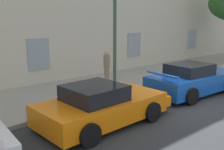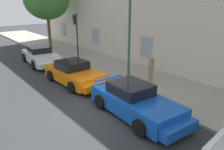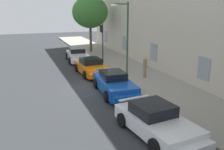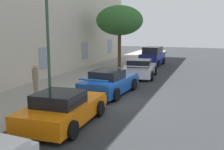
{
  "view_description": "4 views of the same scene",
  "coord_description": "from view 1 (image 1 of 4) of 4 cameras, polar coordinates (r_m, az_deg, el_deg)",
  "views": [
    {
      "loc": [
        -8.88,
        -5.74,
        3.34
      ],
      "look_at": [
        -2.39,
        1.78,
        1.18
      ],
      "focal_mm": 43.1,
      "sensor_mm": 36.0,
      "label": 1
    },
    {
      "loc": [
        7.62,
        -5.65,
        4.8
      ],
      "look_at": [
        -1.25,
        1.41,
        0.99
      ],
      "focal_mm": 35.83,
      "sensor_mm": 36.0,
      "label": 2
    },
    {
      "loc": [
        15.79,
        -5.04,
        5.5
      ],
      "look_at": [
        0.65,
        0.72,
        1.03
      ],
      "focal_mm": 39.81,
      "sensor_mm": 36.0,
      "label": 3
    },
    {
      "loc": [
        -12.7,
        -4.62,
        3.66
      ],
      "look_at": [
        0.72,
        0.27,
        1.18
      ],
      "focal_mm": 44.0,
      "sensor_mm": 36.0,
      "label": 4
    }
  ],
  "objects": [
    {
      "name": "ground_plane",
      "position": [
        11.09,
        15.61,
        -5.74
      ],
      "size": [
        80.0,
        80.0,
        0.0
      ],
      "primitive_type": "plane",
      "color": "#2B2D30"
    },
    {
      "name": "sidewalk",
      "position": [
        13.62,
        1.35,
        -1.63
      ],
      "size": [
        60.0,
        4.25,
        0.14
      ],
      "primitive_type": "cube",
      "color": "gray",
      "rests_on": "ground"
    },
    {
      "name": "pedestrian_admiring",
      "position": [
        12.88,
        -1.12,
        1.77
      ],
      "size": [
        0.37,
        0.37,
        1.65
      ],
      "color": "#8C7259",
      "rests_on": "sidewalk"
    },
    {
      "name": "sportscar_yellow_flank",
      "position": [
        8.65,
        -1.41,
        -6.36
      ],
      "size": [
        4.58,
        2.31,
        1.31
      ],
      "color": "orange",
      "rests_on": "ground"
    },
    {
      "name": "sportscar_white_middle",
      "position": [
        12.48,
        17.28,
        -0.95
      ],
      "size": [
        4.89,
        2.28,
        1.38
      ],
      "color": "#144CB2",
      "rests_on": "ground"
    }
  ]
}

